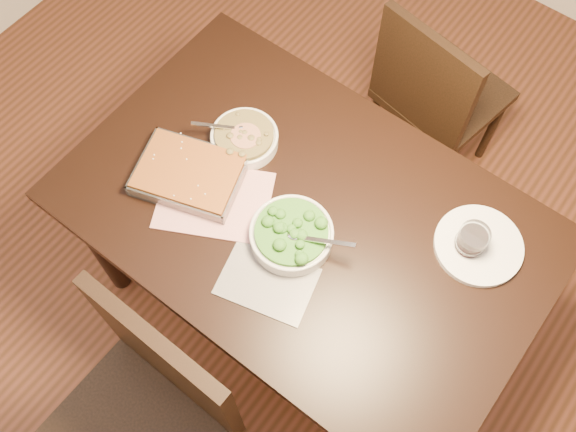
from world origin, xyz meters
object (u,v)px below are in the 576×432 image
at_px(wine_tumbler, 472,240).
at_px(baking_dish, 189,175).
at_px(dinner_plate, 478,245).
at_px(table, 305,228).
at_px(stew_bowl, 244,138).
at_px(chair_far, 434,94).
at_px(broccoli_bowl, 291,235).
at_px(chair_near, 148,412).

bearing_deg(wine_tumbler, baking_dish, -158.29).
height_order(baking_dish, dinner_plate, baking_dish).
relative_size(baking_dish, dinner_plate, 1.44).
relative_size(table, wine_tumbler, 14.69).
relative_size(stew_bowl, chair_far, 0.24).
bearing_deg(stew_bowl, table, -15.67).
height_order(stew_bowl, chair_far, chair_far).
height_order(wine_tumbler, chair_far, chair_far).
distance_m(wine_tumbler, chair_far, 0.81).
bearing_deg(broccoli_bowl, chair_near, -94.89).
bearing_deg(chair_far, dinner_plate, 136.73).
height_order(chair_near, chair_far, chair_near).
xyz_separation_m(broccoli_bowl, dinner_plate, (0.43, 0.30, -0.02)).
relative_size(broccoli_bowl, chair_near, 0.27).
height_order(broccoli_bowl, wine_tumbler, wine_tumbler).
bearing_deg(table, stew_bowl, 164.33).
height_order(wine_tumbler, chair_near, chair_near).
xyz_separation_m(broccoli_bowl, chair_far, (-0.01, 0.89, -0.30)).
relative_size(wine_tumbler, dinner_plate, 0.38).
xyz_separation_m(chair_near, chair_far, (0.04, 1.49, -0.07)).
height_order(wine_tumbler, dinner_plate, wine_tumbler).
bearing_deg(chair_far, table, 99.29).
xyz_separation_m(table, stew_bowl, (-0.29, 0.08, 0.12)).
bearing_deg(wine_tumbler, chair_far, 124.73).
distance_m(stew_bowl, baking_dish, 0.20).
distance_m(baking_dish, chair_near, 0.69).
relative_size(baking_dish, chair_near, 0.37).
bearing_deg(broccoli_bowl, chair_far, 90.78).
height_order(broccoli_bowl, chair_near, chair_near).
height_order(table, baking_dish, baking_dish).
bearing_deg(chair_far, baking_dish, 78.84).
bearing_deg(dinner_plate, broccoli_bowl, -144.98).
relative_size(chair_near, chair_far, 1.13).
height_order(broccoli_bowl, chair_far, chair_far).
bearing_deg(table, wine_tumbler, 24.10).
bearing_deg(chair_near, dinner_plate, 62.64).
xyz_separation_m(table, chair_near, (-0.03, -0.69, -0.10)).
bearing_deg(chair_far, wine_tumbler, 134.33).
relative_size(wine_tumbler, chair_near, 0.10).
xyz_separation_m(table, broccoli_bowl, (0.02, -0.09, 0.13)).
relative_size(stew_bowl, wine_tumbler, 2.17).
bearing_deg(table, baking_dish, -161.36).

